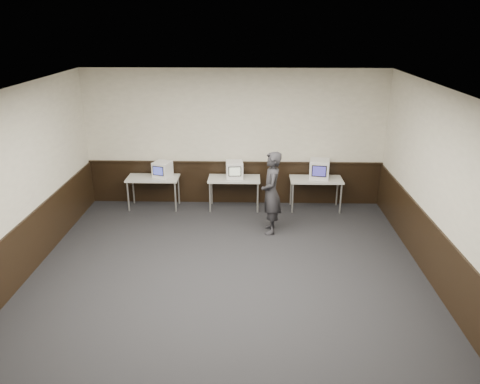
{
  "coord_description": "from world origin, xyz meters",
  "views": [
    {
      "loc": [
        0.41,
        -6.67,
        4.23
      ],
      "look_at": [
        0.19,
        1.6,
        1.15
      ],
      "focal_mm": 35.0,
      "sensor_mm": 36.0,
      "label": 1
    }
  ],
  "objects_px": {
    "desk_center": "(234,181)",
    "emac_right": "(319,169)",
    "emac_left": "(162,169)",
    "desk_left": "(153,180)",
    "desk_right": "(316,182)",
    "person": "(271,193)",
    "emac_center": "(234,170)"
  },
  "relations": [
    {
      "from": "desk_left",
      "to": "emac_right",
      "type": "bearing_deg",
      "value": 0.66
    },
    {
      "from": "desk_center",
      "to": "emac_right",
      "type": "relative_size",
      "value": 2.25
    },
    {
      "from": "desk_left",
      "to": "person",
      "type": "relative_size",
      "value": 0.69
    },
    {
      "from": "desk_left",
      "to": "emac_left",
      "type": "relative_size",
      "value": 2.46
    },
    {
      "from": "emac_right",
      "to": "person",
      "type": "relative_size",
      "value": 0.31
    },
    {
      "from": "desk_right",
      "to": "person",
      "type": "xyz_separation_m",
      "value": [
        -1.09,
        -1.28,
        0.19
      ]
    },
    {
      "from": "desk_left",
      "to": "desk_right",
      "type": "distance_m",
      "value": 3.8
    },
    {
      "from": "desk_left",
      "to": "emac_center",
      "type": "xyz_separation_m",
      "value": [
        1.91,
        0.04,
        0.27
      ]
    },
    {
      "from": "desk_left",
      "to": "desk_right",
      "type": "relative_size",
      "value": 1.0
    },
    {
      "from": "emac_right",
      "to": "person",
      "type": "height_order",
      "value": "person"
    },
    {
      "from": "emac_right",
      "to": "emac_left",
      "type": "bearing_deg",
      "value": -170.16
    },
    {
      "from": "emac_right",
      "to": "person",
      "type": "distance_m",
      "value": 1.76
    },
    {
      "from": "emac_left",
      "to": "person",
      "type": "bearing_deg",
      "value": -8.39
    },
    {
      "from": "emac_left",
      "to": "emac_center",
      "type": "relative_size",
      "value": 1.09
    },
    {
      "from": "desk_left",
      "to": "desk_center",
      "type": "relative_size",
      "value": 1.0
    },
    {
      "from": "desk_center",
      "to": "emac_left",
      "type": "relative_size",
      "value": 2.46
    },
    {
      "from": "desk_left",
      "to": "emac_left",
      "type": "distance_m",
      "value": 0.34
    },
    {
      "from": "desk_left",
      "to": "desk_center",
      "type": "xyz_separation_m",
      "value": [
        1.9,
        0.0,
        0.0
      ]
    },
    {
      "from": "desk_right",
      "to": "emac_right",
      "type": "relative_size",
      "value": 2.25
    },
    {
      "from": "desk_center",
      "to": "emac_center",
      "type": "bearing_deg",
      "value": 81.26
    },
    {
      "from": "desk_center",
      "to": "desk_right",
      "type": "relative_size",
      "value": 1.0
    },
    {
      "from": "emac_center",
      "to": "person",
      "type": "distance_m",
      "value": 1.55
    },
    {
      "from": "emac_left",
      "to": "emac_right",
      "type": "bearing_deg",
      "value": 19.71
    },
    {
      "from": "emac_left",
      "to": "emac_center",
      "type": "distance_m",
      "value": 1.68
    },
    {
      "from": "desk_center",
      "to": "desk_right",
      "type": "xyz_separation_m",
      "value": [
        1.9,
        0.0,
        0.0
      ]
    },
    {
      "from": "desk_left",
      "to": "desk_center",
      "type": "bearing_deg",
      "value": 0.0
    },
    {
      "from": "desk_left",
      "to": "desk_center",
      "type": "distance_m",
      "value": 1.9
    },
    {
      "from": "desk_center",
      "to": "desk_right",
      "type": "height_order",
      "value": "same"
    },
    {
      "from": "emac_center",
      "to": "desk_right",
      "type": "bearing_deg",
      "value": -5.96
    },
    {
      "from": "desk_center",
      "to": "desk_right",
      "type": "bearing_deg",
      "value": 0.0
    },
    {
      "from": "emac_right",
      "to": "person",
      "type": "xyz_separation_m",
      "value": [
        -1.16,
        -1.33,
        -0.1
      ]
    },
    {
      "from": "desk_left",
      "to": "emac_right",
      "type": "distance_m",
      "value": 3.88
    }
  ]
}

